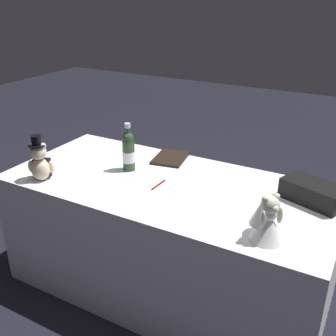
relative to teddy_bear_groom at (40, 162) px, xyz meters
The scene contains 8 objects.
ground_plane 1.18m from the teddy_bear_groom, 155.35° to the right, with size 12.00×12.00×0.00m, color black.
reception_table 0.92m from the teddy_bear_groom, 155.35° to the right, with size 2.00×0.92×0.78m, color white.
teddy_bear_groom is the anchor object (origin of this frame).
teddy_bear_bride 1.39m from the teddy_bear_groom, behind, with size 0.21×0.20×0.24m.
champagne_bottle 0.54m from the teddy_bear_groom, 136.27° to the right, with size 0.08×0.08×0.31m.
signing_pen 0.73m from the teddy_bear_groom, 158.64° to the right, with size 0.02×0.15×0.01m.
gift_case_black 1.59m from the teddy_bear_groom, 161.41° to the right, with size 0.37×0.27×0.11m.
guestbook 0.86m from the teddy_bear_groom, 129.53° to the right, with size 0.20×0.27×0.02m, color black.
Camera 1 is at (-1.06, 1.90, 1.86)m, focal length 43.11 mm.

